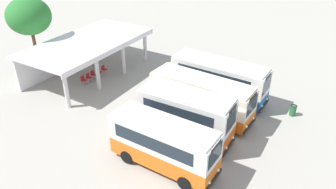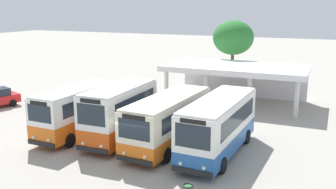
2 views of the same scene
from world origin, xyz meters
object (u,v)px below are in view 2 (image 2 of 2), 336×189
(city_bus_nearest_orange, at_px, (77,109))
(waiting_chair_fourth_seat, at_px, (232,99))
(waiting_chair_end_by_column, at_px, (210,97))
(waiting_chair_fifth_seat, at_px, (240,100))
(city_bus_fourth_amber, at_px, (219,124))
(waiting_chair_middle_seat, at_px, (225,99))
(waiting_chair_second_from_end, at_px, (217,98))
(city_bus_second_in_row, at_px, (120,111))
(city_bus_middle_cream, at_px, (168,119))

(city_bus_nearest_orange, bearing_deg, waiting_chair_fourth_seat, 57.90)
(waiting_chair_end_by_column, height_order, waiting_chair_fifth_seat, same)
(city_bus_fourth_amber, relative_size, waiting_chair_fourth_seat, 9.51)
(city_bus_nearest_orange, xyz_separation_m, waiting_chair_fifth_seat, (8.17, 11.88, -1.26))
(city_bus_fourth_amber, xyz_separation_m, waiting_chair_fifth_seat, (-1.44, 11.35, -1.32))
(city_bus_nearest_orange, relative_size, city_bus_fourth_amber, 0.85)
(city_bus_fourth_amber, xyz_separation_m, waiting_chair_middle_seat, (-2.80, 11.46, -1.32))
(waiting_chair_end_by_column, xyz_separation_m, waiting_chair_fourth_seat, (2.04, -0.04, 0.00))
(waiting_chair_second_from_end, xyz_separation_m, waiting_chair_middle_seat, (0.68, 0.01, 0.00))
(city_bus_second_in_row, distance_m, city_bus_fourth_amber, 6.41)
(waiting_chair_second_from_end, bearing_deg, city_bus_middle_cream, -88.62)
(city_bus_nearest_orange, height_order, city_bus_second_in_row, city_bus_second_in_row)
(city_bus_nearest_orange, bearing_deg, city_bus_fourth_amber, 3.16)
(city_bus_nearest_orange, xyz_separation_m, city_bus_middle_cream, (6.40, 0.59, -0.05))
(city_bus_middle_cream, bearing_deg, city_bus_fourth_amber, -1.05)
(city_bus_second_in_row, xyz_separation_m, waiting_chair_fifth_seat, (4.97, 11.68, -1.44))
(city_bus_middle_cream, relative_size, waiting_chair_fourth_seat, 9.52)
(city_bus_middle_cream, bearing_deg, waiting_chair_second_from_end, 91.38)
(city_bus_middle_cream, distance_m, waiting_chair_middle_seat, 11.47)
(city_bus_middle_cream, xyz_separation_m, waiting_chair_fourth_seat, (1.09, 11.35, -1.22))
(city_bus_second_in_row, height_order, waiting_chair_middle_seat, city_bus_second_in_row)
(city_bus_middle_cream, height_order, waiting_chair_middle_seat, city_bus_middle_cream)
(waiting_chair_middle_seat, distance_m, waiting_chair_fourth_seat, 0.68)
(waiting_chair_fifth_seat, bearing_deg, city_bus_second_in_row, -113.03)
(waiting_chair_second_from_end, height_order, waiting_chair_fifth_seat, same)
(waiting_chair_end_by_column, bearing_deg, city_bus_nearest_orange, -114.46)
(city_bus_nearest_orange, height_order, city_bus_fourth_amber, city_bus_fourth_amber)
(waiting_chair_fourth_seat, bearing_deg, city_bus_second_in_row, -110.05)
(waiting_chair_second_from_end, distance_m, waiting_chair_fourth_seat, 1.36)
(city_bus_nearest_orange, bearing_deg, waiting_chair_fifth_seat, 55.49)
(waiting_chair_middle_seat, bearing_deg, city_bus_nearest_orange, -119.59)
(city_bus_second_in_row, bearing_deg, waiting_chair_middle_seat, 73.00)
(waiting_chair_fourth_seat, distance_m, waiting_chair_fifth_seat, 0.68)
(city_bus_middle_cream, height_order, city_bus_fourth_amber, city_bus_fourth_amber)
(city_bus_second_in_row, xyz_separation_m, waiting_chair_middle_seat, (3.61, 11.80, -1.44))
(city_bus_second_in_row, distance_m, waiting_chair_end_by_column, 12.08)
(waiting_chair_second_from_end, bearing_deg, city_bus_fourth_amber, -73.11)
(waiting_chair_end_by_column, relative_size, waiting_chair_fourth_seat, 1.00)
(city_bus_middle_cream, xyz_separation_m, waiting_chair_fifth_seat, (1.77, 11.29, -1.22))
(city_bus_nearest_orange, height_order, city_bus_middle_cream, city_bus_nearest_orange)
(waiting_chair_middle_seat, bearing_deg, city_bus_fourth_amber, -76.29)
(city_bus_nearest_orange, distance_m, city_bus_fourth_amber, 9.62)
(waiting_chair_second_from_end, bearing_deg, waiting_chair_fourth_seat, -1.84)
(city_bus_nearest_orange, xyz_separation_m, waiting_chair_end_by_column, (5.45, 11.98, -1.26))
(city_bus_second_in_row, height_order, city_bus_middle_cream, city_bus_second_in_row)
(city_bus_nearest_orange, height_order, waiting_chair_fifth_seat, city_bus_nearest_orange)
(city_bus_middle_cream, relative_size, waiting_chair_fifth_seat, 9.52)
(waiting_chair_second_from_end, bearing_deg, city_bus_second_in_row, -103.95)
(city_bus_nearest_orange, xyz_separation_m, city_bus_second_in_row, (3.20, 0.20, 0.18))
(city_bus_nearest_orange, height_order, waiting_chair_middle_seat, city_bus_nearest_orange)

